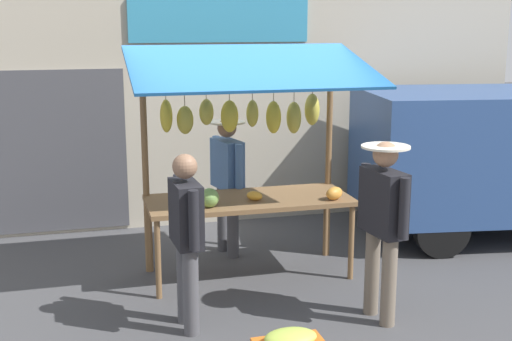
# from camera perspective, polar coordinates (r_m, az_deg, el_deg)

# --- Properties ---
(ground_plane) EXTENTS (40.00, 40.00, 0.00)m
(ground_plane) POSITION_cam_1_polar(r_m,az_deg,el_deg) (7.57, -0.59, -8.79)
(ground_plane) COLOR #424244
(street_backdrop) EXTENTS (9.00, 0.30, 3.40)m
(street_backdrop) POSITION_cam_1_polar(r_m,az_deg,el_deg) (9.24, -4.22, 5.97)
(street_backdrop) COLOR #B2A893
(street_backdrop) RESTS_ON ground
(market_stall) EXTENTS (2.50, 1.46, 2.50)m
(market_stall) POSITION_cam_1_polar(r_m,az_deg,el_deg) (7.21, -0.60, 2.99)
(market_stall) COLOR brown
(market_stall) RESTS_ON ground
(vendor_with_sunhat) EXTENTS (0.43, 0.69, 1.65)m
(vendor_with_sunhat) POSITION_cam_1_polar(r_m,az_deg,el_deg) (7.96, -2.43, -0.38)
(vendor_with_sunhat) COLOR #4C4C51
(vendor_with_sunhat) RESTS_ON ground
(shopper_with_ponytail) EXTENTS (0.25, 0.69, 1.63)m
(shopper_with_ponytail) POSITION_cam_1_polar(r_m,az_deg,el_deg) (6.04, -5.90, -5.00)
(shopper_with_ponytail) COLOR #4C4C51
(shopper_with_ponytail) RESTS_ON ground
(shopper_with_shopping_bag) EXTENTS (0.44, 0.71, 1.70)m
(shopper_with_shopping_bag) POSITION_cam_1_polar(r_m,az_deg,el_deg) (6.28, 10.66, -3.78)
(shopper_with_shopping_bag) COLOR #726656
(shopper_with_shopping_bag) RESTS_ON ground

